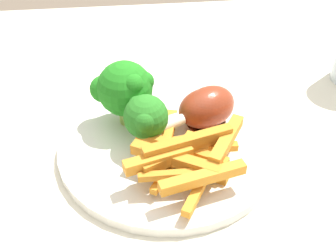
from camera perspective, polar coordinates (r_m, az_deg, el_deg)
dining_table at (r=0.54m, az=-5.31°, el=-12.54°), size 1.04×0.84×0.73m
dinner_plate at (r=0.46m, az=0.00°, el=-2.49°), size 0.25×0.25×0.01m
broccoli_floret_front at (r=0.43m, az=-3.20°, el=1.16°), size 0.05×0.05×0.06m
broccoli_floret_middle at (r=0.46m, az=-6.16°, el=5.17°), size 0.07×0.06×0.08m
carrot_fries_pile at (r=0.41m, az=2.33°, el=-4.02°), size 0.13×0.15×0.04m
chicken_drumstick_near at (r=0.47m, az=4.79°, el=2.32°), size 0.13×0.07×0.05m
chicken_drumstick_far at (r=0.47m, az=5.11°, el=2.43°), size 0.12×0.08×0.05m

